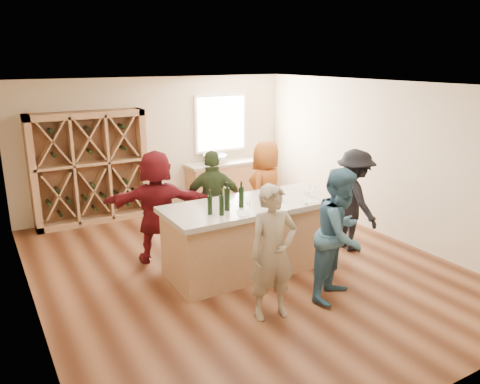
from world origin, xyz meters
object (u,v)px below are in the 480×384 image
sink (215,159)px  person_far_mid (214,202)px  wine_bottle_e (241,197)px  person_far_right (266,191)px  person_far_left (157,206)px  wine_rack (90,168)px  wine_bottle_a (210,205)px  wine_bottle_b (222,205)px  person_server (354,200)px  wine_bottle_c (227,199)px  tasting_counter_base (252,239)px  person_near_right (340,235)px  person_near_left (273,253)px

sink → person_far_mid: person_far_mid is taller
wine_bottle_e → person_far_right: (1.13, 1.06, -0.34)m
person_far_right → person_far_left: (-2.00, 0.09, 0.02)m
wine_rack → person_far_left: size_ratio=1.20×
wine_bottle_a → person_far_left: person_far_left is taller
wine_bottle_a → wine_bottle_e: bearing=6.6°
sink → wine_bottle_b: size_ratio=1.94×
wine_bottle_b → wine_bottle_e: 0.45m
person_far_right → wine_bottle_e: bearing=10.4°
person_far_mid → person_far_left: person_far_left is taller
person_far_left → person_server: bearing=179.4°
person_far_mid → person_far_right: 1.05m
wine_rack → person_far_mid: size_ratio=1.27×
person_far_left → wine_bottle_a: bearing=126.6°
wine_bottle_e → person_far_mid: bearing=85.9°
wine_bottle_b → wine_bottle_c: wine_bottle_c is taller
wine_bottle_a → person_far_left: bearing=105.2°
tasting_counter_base → wine_bottle_e: bearing=-158.7°
sink → wine_bottle_b: (-1.78, -3.66, 0.21)m
person_far_mid → person_far_right: bearing=-155.9°
tasting_counter_base → wine_bottle_b: wine_bottle_b is taller
wine_bottle_b → person_far_mid: bearing=68.0°
wine_bottle_c → person_near_right: bearing=-49.0°
wine_rack → person_far_right: bearing=-45.3°
tasting_counter_base → person_far_right: person_far_right is taller
wine_bottle_c → person_server: size_ratio=0.19×
wine_bottle_b → person_near_right: size_ratio=0.15×
wine_rack → wine_bottle_c: (1.09, -3.58, 0.14)m
wine_bottle_b → person_far_left: (-0.45, 1.33, -0.31)m
sink → person_far_right: (-0.23, -2.42, -0.12)m
sink → wine_bottle_a: size_ratio=2.01×
wine_bottle_e → person_far_mid: 1.10m
sink → person_server: (0.80, -3.56, -0.15)m
sink → wine_bottle_c: bearing=-114.6°
person_server → person_far_right: bearing=51.3°
wine_bottle_a → person_far_mid: person_far_mid is taller
wine_bottle_c → person_far_mid: 1.17m
wine_rack → person_far_right: size_ratio=1.23×
tasting_counter_base → wine_bottle_c: wine_bottle_c is taller
wine_bottle_a → wine_bottle_b: bearing=-42.4°
person_near_right → person_near_left: bearing=152.5°
sink → tasting_counter_base: 3.60m
wine_bottle_a → person_far_right: 2.04m
wine_bottle_c → wine_bottle_e: bearing=5.5°
wine_rack → wine_bottle_a: (0.80, -3.62, 0.11)m
wine_bottle_e → person_server: size_ratio=0.18×
wine_bottle_a → wine_bottle_c: 0.30m
person_far_mid → wine_bottle_b: bearing=90.6°
wine_bottle_c → wine_rack: bearing=107.0°
person_far_left → person_near_right: bearing=146.5°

